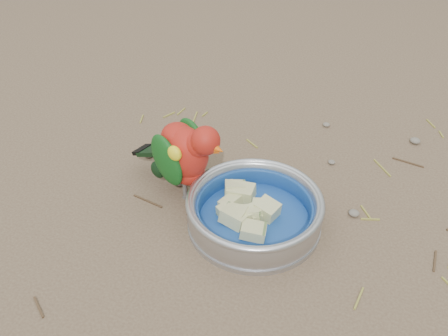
% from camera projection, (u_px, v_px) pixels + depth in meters
% --- Properties ---
extents(ground, '(60.00, 60.00, 0.00)m').
position_uv_depth(ground, '(223.00, 200.00, 0.95)').
color(ground, brown).
extents(food_bowl, '(0.24, 0.24, 0.02)m').
position_uv_depth(food_bowl, '(254.00, 221.00, 0.89)').
color(food_bowl, '#B2B2BA').
rests_on(food_bowl, ground).
extents(bowl_wall, '(0.24, 0.24, 0.04)m').
position_uv_depth(bowl_wall, '(255.00, 209.00, 0.87)').
color(bowl_wall, '#B2B2BA').
rests_on(bowl_wall, food_bowl).
extents(fruit_wedges, '(0.14, 0.14, 0.03)m').
position_uv_depth(fruit_wedges, '(254.00, 212.00, 0.87)').
color(fruit_wedges, beige).
rests_on(fruit_wedges, food_bowl).
extents(lory_parrot, '(0.22, 0.14, 0.16)m').
position_uv_depth(lory_parrot, '(186.00, 159.00, 0.91)').
color(lory_parrot, '#AD1D14').
rests_on(lory_parrot, ground).
extents(ground_debris, '(0.90, 0.80, 0.01)m').
position_uv_depth(ground_debris, '(236.00, 169.00, 1.02)').
color(ground_debris, olive).
rests_on(ground_debris, ground).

